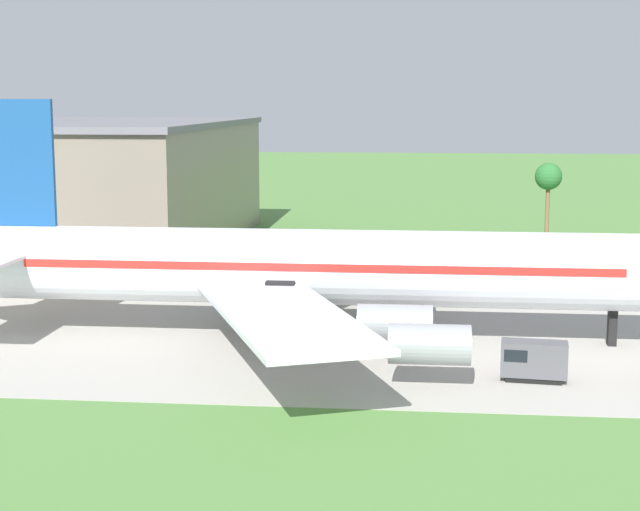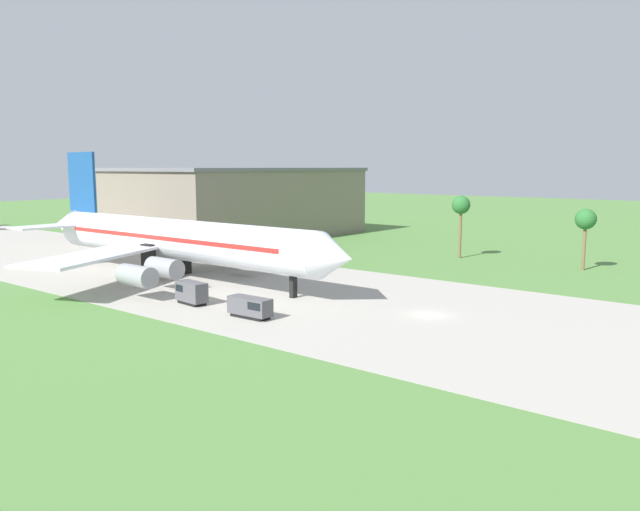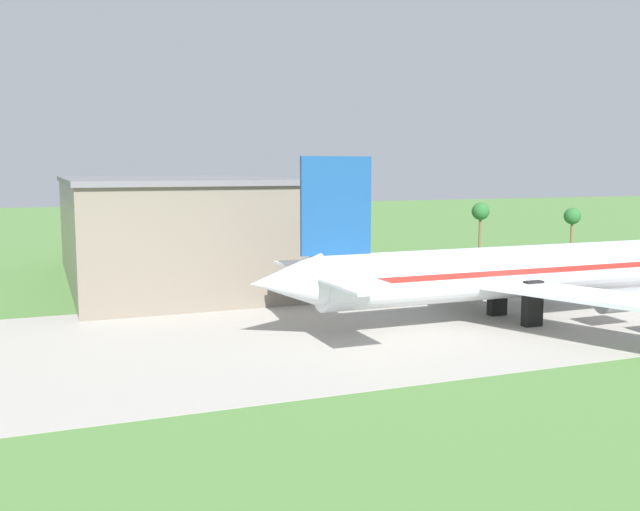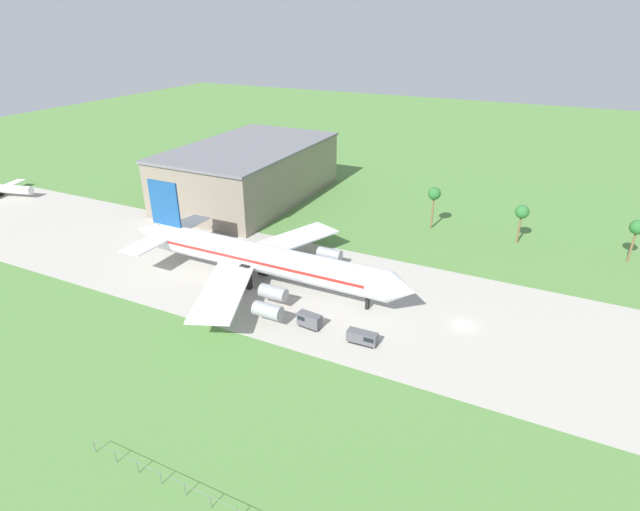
{
  "view_description": "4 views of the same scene",
  "coord_description": "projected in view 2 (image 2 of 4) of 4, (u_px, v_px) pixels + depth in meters",
  "views": [
    {
      "loc": [
        -35.78,
        -85.06,
        20.52
      ],
      "look_at": [
        -44.27,
        -2.56,
        7.3
      ],
      "focal_mm": 55.0,
      "sensor_mm": 36.0,
      "label": 1
    },
    {
      "loc": [
        36.03,
        -65.78,
        17.82
      ],
      "look_at": [
        -14.81,
        -2.56,
        6.3
      ],
      "focal_mm": 35.0,
      "sensor_mm": 36.0,
      "label": 2
    },
    {
      "loc": [
        -102.89,
        -76.09,
        19.3
      ],
      "look_at": [
        -73.73,
        -2.56,
        9.54
      ],
      "focal_mm": 40.0,
      "sensor_mm": 36.0,
      "label": 3
    },
    {
      "loc": [
        10.8,
        -87.08,
        55.28
      ],
      "look_at": [
        -34.23,
        5.0,
        6.0
      ],
      "focal_mm": 28.0,
      "sensor_mm": 36.0,
      "label": 4
    }
  ],
  "objects": [
    {
      "name": "jet_airliner",
      "position": [
        172.0,
        239.0,
        101.03
      ],
      "size": [
        72.23,
        54.49,
        20.58
      ],
      "color": "silver",
      "rests_on": "ground_plane"
    },
    {
      "name": "baggage_tug",
      "position": [
        191.0,
        292.0,
        81.63
      ],
      "size": [
        4.99,
        2.5,
        2.97
      ],
      "color": "black",
      "rests_on": "ground_plane"
    },
    {
      "name": "terminal_building",
      "position": [
        241.0,
        202.0,
        160.62
      ],
      "size": [
        36.72,
        61.2,
        17.65
      ],
      "color": "slate",
      "rests_on": "ground_plane"
    },
    {
      "name": "fuel_truck",
      "position": [
        251.0,
        307.0,
        74.09
      ],
      "size": [
        5.78,
        2.19,
        2.48
      ],
      "color": "black",
      "rests_on": "ground_plane"
    },
    {
      "name": "ground_plane",
      "position": [
        428.0,
        315.0,
        75.61
      ],
      "size": [
        600.0,
        600.0,
        0.0
      ],
      "primitive_type": "plane",
      "color": "#517F3D"
    },
    {
      "name": "taxiway_strip",
      "position": [
        428.0,
        315.0,
        75.61
      ],
      "size": [
        320.0,
        44.0,
        0.02
      ],
      "color": "#A8A399",
      "rests_on": "ground_plane"
    }
  ]
}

